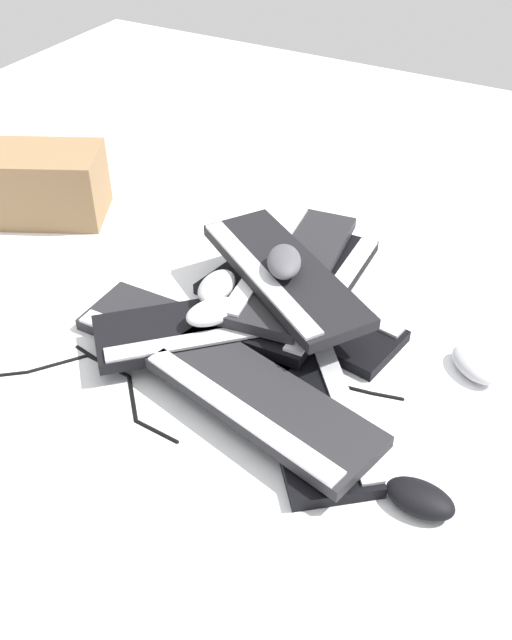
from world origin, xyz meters
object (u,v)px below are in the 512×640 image
cardboard_box (44,184)px  keyboard_4 (292,267)px  mouse_4 (213,312)px  mouse_2 (481,350)px  keyboard_6 (261,401)px  mouse_3 (420,498)px  keyboard_1 (188,338)px  keyboard_0 (298,311)px  keyboard_3 (310,289)px  mouse_5 (474,364)px  keyboard_2 (309,399)px  mouse_1 (217,287)px  keyboard_5 (212,325)px  mouse_0 (284,261)px  keyboard_7 (283,273)px

cardboard_box → keyboard_4: bearing=-90.6°
mouse_4 → mouse_2: bearing=143.7°
keyboard_4 → keyboard_6: bearing=-161.7°
mouse_3 → mouse_4: 0.51m
cardboard_box → keyboard_6: bearing=-114.0°
keyboard_1 → mouse_4: 0.08m
keyboard_4 → keyboard_6: (-0.34, -0.11, -0.03)m
keyboard_6 → mouse_2: 0.45m
keyboard_0 → keyboard_4: size_ratio=1.01×
keyboard_3 → mouse_5: keyboard_3 is taller
keyboard_2 → mouse_1: 0.31m
keyboard_2 → cardboard_box: (0.28, 0.85, 0.07)m
mouse_1 → mouse_3: (-0.25, -0.51, -0.06)m
mouse_1 → cardboard_box: 0.60m
mouse_4 → mouse_3: bearing=99.5°
keyboard_1 → mouse_1: size_ratio=4.01×
keyboard_3 → keyboard_4: size_ratio=0.98×
cardboard_box → mouse_3: bearing=-110.0°
keyboard_4 → mouse_1: bearing=145.8°
keyboard_1 → keyboard_4: 0.27m
keyboard_3 → mouse_3: (-0.37, -0.37, -0.02)m
mouse_5 → cardboard_box: bearing=36.6°
keyboard_1 → mouse_4: size_ratio=4.01×
keyboard_1 → mouse_3: (-0.15, -0.52, 0.01)m
keyboard_3 → mouse_2: bearing=-88.4°
keyboard_2 → keyboard_4: (0.28, 0.17, 0.06)m
keyboard_5 → keyboard_6: same height
mouse_5 → mouse_1: bearing=50.0°
keyboard_4 → mouse_4: mouse_4 is taller
mouse_2 → mouse_3: same height
keyboard_4 → mouse_1: (-0.14, 0.10, 0.01)m
mouse_3 → cardboard_box: (0.40, 1.10, 0.07)m
mouse_3 → cardboard_box: cardboard_box is taller
keyboard_4 → mouse_5: 0.41m
keyboard_3 → keyboard_6: (-0.33, -0.06, 0.00)m
keyboard_0 → keyboard_2: size_ratio=1.05×
keyboard_5 → cardboard_box: cardboard_box is taller
keyboard_4 → mouse_3: keyboard_4 is taller
keyboard_1 → keyboard_6: bearing=-115.9°
keyboard_2 → mouse_4: size_ratio=3.97×
mouse_1 → keyboard_0: bearing=114.3°
keyboard_2 → mouse_4: mouse_4 is taller
mouse_1 → mouse_5: mouse_1 is taller
keyboard_5 → cardboard_box: bearing=70.3°
mouse_1 → keyboard_6: bearing=39.0°
keyboard_0 → keyboard_3: (0.04, -0.01, 0.03)m
mouse_0 → mouse_3: 0.52m
keyboard_0 → keyboard_3: size_ratio=1.03×
keyboard_5 → keyboard_7: bearing=-28.8°
mouse_2 → keyboard_7: bearing=-58.4°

